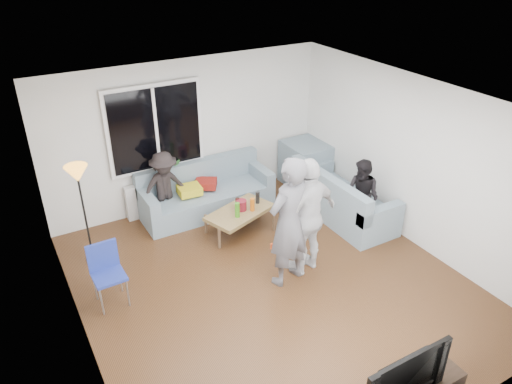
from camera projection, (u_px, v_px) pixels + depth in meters
floor at (271, 284)px, 6.93m from camera, size 5.00×5.50×0.04m
ceiling at (274, 104)px, 5.67m from camera, size 5.00×5.50×0.04m
wall_back at (188, 134)px, 8.41m from camera, size 5.00×0.04×2.60m
wall_front at (441, 341)px, 4.19m from camera, size 5.00×0.04×2.60m
wall_left at (71, 261)px, 5.20m from camera, size 0.04×5.50×2.60m
wall_right at (414, 162)px, 7.40m from camera, size 0.04×5.50×2.60m
window_frame at (155, 128)px, 7.97m from camera, size 1.62×0.06×1.47m
window_glass at (156, 129)px, 7.94m from camera, size 1.50×0.02×1.35m
window_mullion at (156, 129)px, 7.93m from camera, size 0.05×0.03×1.35m
radiator at (163, 195)px, 8.53m from camera, size 1.30×0.12×0.62m
potted_plant at (176, 168)px, 8.40m from camera, size 0.18×0.15×0.34m
vase at (148, 179)px, 8.21m from camera, size 0.20×0.20×0.18m
sofa_back_section at (207, 190)px, 8.48m from camera, size 2.30×0.85×0.85m
sofa_right_section at (343, 194)px, 8.32m from camera, size 2.00×0.85×0.85m
sofa_corner at (308, 163)px, 9.42m from camera, size 0.85×0.85×0.85m
cushion_yellow at (189, 190)px, 8.28m from camera, size 0.40×0.35×0.14m
cushion_red at (206, 184)px, 8.49m from camera, size 0.46×0.44×0.13m
coffee_table at (240, 221)px, 7.99m from camera, size 1.24×0.93×0.40m
pitcher at (241, 205)px, 7.88m from camera, size 0.17×0.17×0.17m
side_chair at (109, 277)px, 6.35m from camera, size 0.41×0.41×0.86m
floor_lamp at (85, 216)px, 7.02m from camera, size 0.32×0.32×1.56m
player_left at (289, 223)px, 6.54m from camera, size 0.78×0.61×1.90m
player_right at (308, 217)px, 6.80m from camera, size 1.10×0.64×1.77m
spectator_right at (362, 196)px, 7.89m from camera, size 0.59×0.68×1.22m
spectator_back at (165, 188)px, 8.08m from camera, size 0.86×0.54×1.27m
television at (400, 372)px, 4.61m from camera, size 1.01×0.13×0.58m
bottle_d at (252, 205)px, 7.85m from camera, size 0.07×0.07×0.22m
bottle_e at (258, 198)px, 8.07m from camera, size 0.07×0.07×0.20m
bottle_c at (237, 203)px, 7.93m from camera, size 0.07×0.07×0.18m
bottle_b at (237, 210)px, 7.67m from camera, size 0.08×0.08×0.25m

